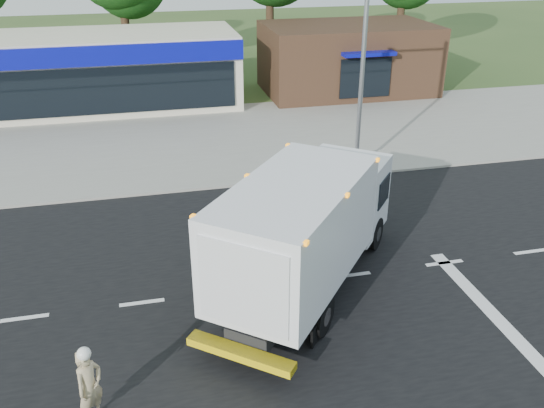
{
  "coord_description": "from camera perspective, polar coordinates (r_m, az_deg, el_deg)",
  "views": [
    {
      "loc": [
        -5.48,
        -13.35,
        9.22
      ],
      "look_at": [
        -1.95,
        1.8,
        1.7
      ],
      "focal_mm": 38.0,
      "sensor_mm": 36.0,
      "label": 1
    }
  ],
  "objects": [
    {
      "name": "emergency_worker",
      "position": [
        12.66,
        -17.63,
        -16.73
      ],
      "size": [
        0.73,
        0.75,
        1.85
      ],
      "rotation": [
        0.0,
        0.0,
        0.84
      ],
      "color": "tan",
      "rests_on": "ground"
    },
    {
      "name": "brown_storefront",
      "position": [
        36.31,
        7.49,
        14.13
      ],
      "size": [
        10.0,
        6.7,
        4.0
      ],
      "color": "#382316",
      "rests_on": "ground"
    },
    {
      "name": "retail_strip_mall",
      "position": [
        34.23,
        -19.16,
        12.26
      ],
      "size": [
        18.0,
        6.2,
        4.0
      ],
      "color": "beige",
      "rests_on": "ground"
    },
    {
      "name": "parking_apron",
      "position": [
        29.37,
        -1.71,
        7.52
      ],
      "size": [
        60.0,
        9.0,
        0.02
      ],
      "primitive_type": "cube",
      "color": "gray",
      "rests_on": "ground"
    },
    {
      "name": "sidewalk",
      "position": [
        24.05,
        1.07,
        3.41
      ],
      "size": [
        60.0,
        2.4,
        0.12
      ],
      "primitive_type": "cube",
      "color": "gray",
      "rests_on": "ground"
    },
    {
      "name": "road_asphalt",
      "position": [
        17.12,
        7.81,
        -7.03
      ],
      "size": [
        60.0,
        14.0,
        0.02
      ],
      "primitive_type": "cube",
      "color": "black",
      "rests_on": "ground"
    },
    {
      "name": "ground",
      "position": [
        17.12,
        7.81,
        -7.04
      ],
      "size": [
        120.0,
        120.0,
        0.0
      ],
      "primitive_type": "plane",
      "color": "#385123",
      "rests_on": "ground"
    },
    {
      "name": "lane_markings",
      "position": [
        16.59,
        13.87,
        -8.75
      ],
      "size": [
        55.2,
        7.0,
        0.01
      ],
      "color": "silver",
      "rests_on": "road_asphalt"
    },
    {
      "name": "traffic_signal_pole",
      "position": [
        22.77,
        7.5,
        14.72
      ],
      "size": [
        3.51,
        0.25,
        8.0
      ],
      "color": "gray",
      "rests_on": "ground"
    },
    {
      "name": "ems_box_truck",
      "position": [
        15.39,
        3.54,
        -1.95
      ],
      "size": [
        7.0,
        7.86,
        3.59
      ],
      "rotation": [
        0.0,
        0.0,
        0.89
      ],
      "color": "black",
      "rests_on": "ground"
    }
  ]
}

